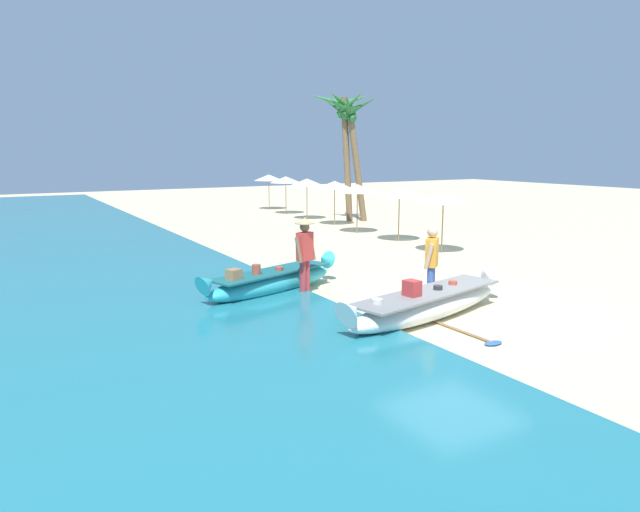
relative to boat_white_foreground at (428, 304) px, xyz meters
name	(u,v)px	position (x,y,z in m)	size (l,w,h in m)	color
ground_plane	(455,309)	(0.96, 0.26, -0.30)	(80.00, 80.00, 0.00)	beige
boat_white_foreground	(428,304)	(0.00, 0.00, 0.00)	(4.71, 1.83, 0.86)	white
boat_cyan_midground	(272,281)	(-1.76, 3.26, 0.00)	(3.94, 1.88, 0.83)	#33B2BC
person_vendor_hatted	(305,251)	(-1.14, 2.85, 0.71)	(0.59, 0.44, 1.75)	#B2383D
person_tourist_customer	(431,262)	(0.65, 0.69, 0.64)	(0.55, 0.50, 1.67)	#3D5BA8
parasol_row_0	(443,198)	(5.20, 5.45, 1.44)	(1.60, 1.60, 1.91)	#8E6B47
parasol_row_1	(399,192)	(5.46, 8.01, 1.44)	(1.60, 1.60, 1.91)	#8E6B47
parasol_row_2	(357,188)	(5.35, 10.53, 1.44)	(1.60, 1.60, 1.91)	#8E6B47
parasol_row_3	(335,185)	(5.88, 13.09, 1.44)	(1.60, 1.60, 1.91)	#8E6B47
parasol_row_4	(307,182)	(5.85, 15.52, 1.44)	(1.60, 1.60, 1.91)	#8E6B47
parasol_row_5	(286,180)	(6.04, 18.11, 1.44)	(1.60, 1.60, 1.91)	#8E6B47
parasol_row_6	(269,178)	(6.25, 20.59, 1.44)	(1.60, 1.60, 1.91)	#8E6B47
palm_tree_tall_inland	(344,119)	(6.87, 13.94, 4.27)	(2.65, 2.52, 5.83)	brown
palm_tree_leaning_seaward	(351,122)	(7.04, 13.65, 4.14)	(2.41, 2.51, 5.59)	brown
paddle	(473,335)	(-0.03, -1.23, -0.27)	(0.36, 1.58, 0.05)	#8E6B47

